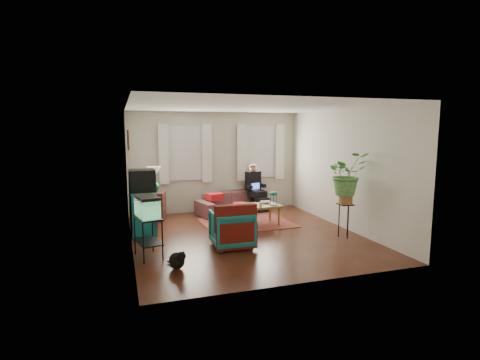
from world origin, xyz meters
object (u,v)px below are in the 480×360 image
object	(u,v)px
side_table	(155,206)
coffee_table	(255,215)
sofa	(233,199)
armchair	(232,227)
plant_stand	(345,221)
dresser	(143,212)
aquarium_stand	(148,237)

from	to	relation	value
side_table	coffee_table	bearing A→B (deg)	-29.44
sofa	armchair	distance (m)	2.77
side_table	plant_stand	bearing A→B (deg)	-37.00
side_table	armchair	size ratio (longest dim) A/B	0.90
coffee_table	dresser	bearing A→B (deg)	173.00
sofa	side_table	xyz separation A→B (m)	(-2.00, -0.12, -0.03)
dresser	plant_stand	world-z (taller)	dresser
aquarium_stand	plant_stand	distance (m)	3.86
armchair	coffee_table	bearing A→B (deg)	-123.97
dresser	coffee_table	bearing A→B (deg)	-5.37
aquarium_stand	armchair	xyz separation A→B (m)	(1.52, 0.14, 0.02)
sofa	armchair	world-z (taller)	armchair
side_table	coffee_table	xyz separation A→B (m)	(2.12, -1.20, -0.11)
side_table	armchair	world-z (taller)	armchair
side_table	aquarium_stand	bearing A→B (deg)	-97.47
side_table	coffee_table	distance (m)	2.43
plant_stand	aquarium_stand	bearing A→B (deg)	-179.62
sofa	aquarium_stand	world-z (taller)	sofa
aquarium_stand	armchair	bearing A→B (deg)	-6.20
side_table	plant_stand	world-z (taller)	plant_stand
sofa	side_table	bearing A→B (deg)	168.23
plant_stand	armchair	bearing A→B (deg)	177.18
aquarium_stand	plant_stand	size ratio (longest dim) A/B	1.03
side_table	dresser	world-z (taller)	dresser
side_table	armchair	xyz separation A→B (m)	(1.17, -2.53, 0.04)
armchair	aquarium_stand	bearing A→B (deg)	6.81
side_table	armchair	bearing A→B (deg)	-65.23
armchair	plant_stand	world-z (taller)	armchair
armchair	sofa	bearing A→B (deg)	-106.04
side_table	dresser	distance (m)	1.08
sofa	aquarium_stand	size ratio (longest dim) A/B	2.70
sofa	dresser	size ratio (longest dim) A/B	1.98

